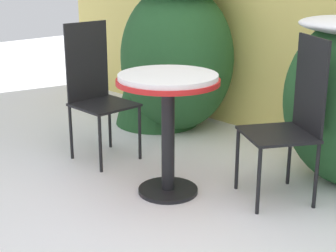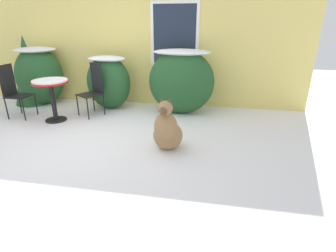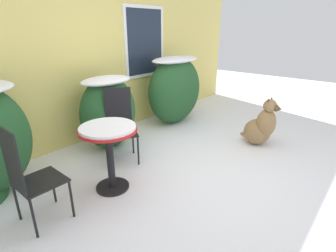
% 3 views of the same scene
% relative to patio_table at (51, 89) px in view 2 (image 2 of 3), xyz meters
% --- Properties ---
extents(ground_plane, '(16.00, 16.00, 0.00)m').
position_rel_patio_table_xyz_m(ground_plane, '(0.92, -0.70, -0.62)').
color(ground_plane, white).
extents(house_wall, '(8.00, 0.10, 3.02)m').
position_rel_patio_table_xyz_m(house_wall, '(0.97, 1.50, 0.89)').
color(house_wall, '#E5D16B').
rests_on(house_wall, ground_plane).
extents(shrub_left, '(1.03, 0.97, 1.28)m').
position_rel_patio_table_xyz_m(shrub_left, '(-0.95, 1.03, 0.06)').
color(shrub_left, '#235128').
rests_on(shrub_left, ground_plane).
extents(shrub_middle, '(0.95, 0.63, 1.13)m').
position_rel_patio_table_xyz_m(shrub_middle, '(0.73, 0.95, -0.02)').
color(shrub_middle, '#235128').
rests_on(shrub_middle, ground_plane).
extents(shrub_right, '(1.32, 0.72, 1.30)m').
position_rel_patio_table_xyz_m(shrub_right, '(2.31, 0.90, 0.07)').
color(shrub_right, '#235128').
rests_on(shrub_right, ground_plane).
extents(evergreen_bush, '(0.78, 0.78, 1.53)m').
position_rel_patio_table_xyz_m(evergreen_bush, '(-1.20, 1.01, 0.15)').
color(evergreen_bush, '#235128').
rests_on(evergreen_bush, ground_plane).
extents(patio_table, '(0.65, 0.65, 0.79)m').
position_rel_patio_table_xyz_m(patio_table, '(0.00, 0.00, 0.00)').
color(patio_table, black).
rests_on(patio_table, ground_plane).
extents(patio_chair_near_table, '(0.56, 0.56, 1.03)m').
position_rel_patio_table_xyz_m(patio_chair_near_table, '(0.58, 0.50, -0.08)').
color(patio_chair_near_table, black).
rests_on(patio_chair_near_table, ground_plane).
extents(patio_chair_far_side, '(0.41, 0.41, 1.03)m').
position_rel_patio_table_xyz_m(patio_chair_far_side, '(-0.86, 0.08, -0.08)').
color(patio_chair_far_side, black).
rests_on(patio_chair_far_side, ground_plane).
extents(dog, '(0.46, 0.64, 0.80)m').
position_rel_patio_table_xyz_m(dog, '(2.35, -0.85, -0.31)').
color(dog, '#937047').
rests_on(dog, ground_plane).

